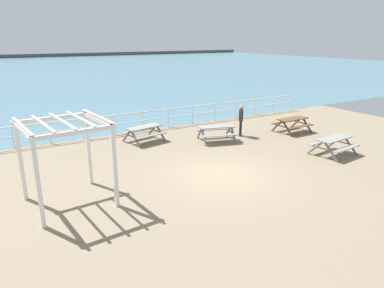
{
  "coord_description": "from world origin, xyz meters",
  "views": [
    {
      "loc": [
        -7.44,
        -10.25,
        5.06
      ],
      "look_at": [
        -0.28,
        1.79,
        0.8
      ],
      "focal_mm": 32.86,
      "sensor_mm": 36.0,
      "label": 1
    }
  ],
  "objects_px": {
    "picnic_table_far_left": "(144,130)",
    "picnic_table_far_right": "(292,122)",
    "visitor": "(241,119)",
    "lattice_pergola": "(64,143)",
    "picnic_table_mid_centre": "(216,130)",
    "picnic_table_near_right": "(334,142)"
  },
  "relations": [
    {
      "from": "picnic_table_far_left",
      "to": "picnic_table_far_right",
      "type": "bearing_deg",
      "value": -29.81
    },
    {
      "from": "picnic_table_far_right",
      "to": "visitor",
      "type": "bearing_deg",
      "value": 162.85
    },
    {
      "from": "picnic_table_far_right",
      "to": "lattice_pergola",
      "type": "height_order",
      "value": "lattice_pergola"
    },
    {
      "from": "picnic_table_far_left",
      "to": "visitor",
      "type": "relative_size",
      "value": 1.25
    },
    {
      "from": "picnic_table_far_right",
      "to": "visitor",
      "type": "height_order",
      "value": "visitor"
    },
    {
      "from": "picnic_table_mid_centre",
      "to": "picnic_table_far_right",
      "type": "relative_size",
      "value": 1.16
    },
    {
      "from": "picnic_table_far_right",
      "to": "visitor",
      "type": "relative_size",
      "value": 1.11
    },
    {
      "from": "picnic_table_mid_centre",
      "to": "picnic_table_far_left",
      "type": "bearing_deg",
      "value": 167.07
    },
    {
      "from": "visitor",
      "to": "picnic_table_far_left",
      "type": "bearing_deg",
      "value": 20.17
    },
    {
      "from": "picnic_table_far_right",
      "to": "lattice_pergola",
      "type": "bearing_deg",
      "value": -169.6
    },
    {
      "from": "visitor",
      "to": "lattice_pergola",
      "type": "xyz_separation_m",
      "value": [
        -9.62,
        -3.52,
        1.05
      ]
    },
    {
      "from": "lattice_pergola",
      "to": "picnic_table_near_right",
      "type": "bearing_deg",
      "value": -10.99
    },
    {
      "from": "picnic_table_far_left",
      "to": "visitor",
      "type": "xyz_separation_m",
      "value": [
        4.85,
        -1.65,
        0.36
      ]
    },
    {
      "from": "picnic_table_far_left",
      "to": "lattice_pergola",
      "type": "height_order",
      "value": "lattice_pergola"
    },
    {
      "from": "picnic_table_near_right",
      "to": "picnic_table_far_right",
      "type": "xyz_separation_m",
      "value": [
        1.36,
        3.78,
        0.0
      ]
    },
    {
      "from": "picnic_table_mid_centre",
      "to": "visitor",
      "type": "distance_m",
      "value": 1.69
    },
    {
      "from": "picnic_table_mid_centre",
      "to": "picnic_table_far_left",
      "type": "relative_size",
      "value": 1.03
    },
    {
      "from": "visitor",
      "to": "lattice_pergola",
      "type": "height_order",
      "value": "lattice_pergola"
    },
    {
      "from": "picnic_table_far_left",
      "to": "picnic_table_far_right",
      "type": "xyz_separation_m",
      "value": [
        7.83,
        -2.47,
        0.0
      ]
    },
    {
      "from": "picnic_table_far_left",
      "to": "picnic_table_near_right",
      "type": "bearing_deg",
      "value": -56.32
    },
    {
      "from": "picnic_table_near_right",
      "to": "picnic_table_far_left",
      "type": "xyz_separation_m",
      "value": [
        -6.47,
        6.26,
        0.0
      ]
    },
    {
      "from": "picnic_table_near_right",
      "to": "visitor",
      "type": "xyz_separation_m",
      "value": [
        -1.62,
        4.61,
        0.36
      ]
    }
  ]
}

